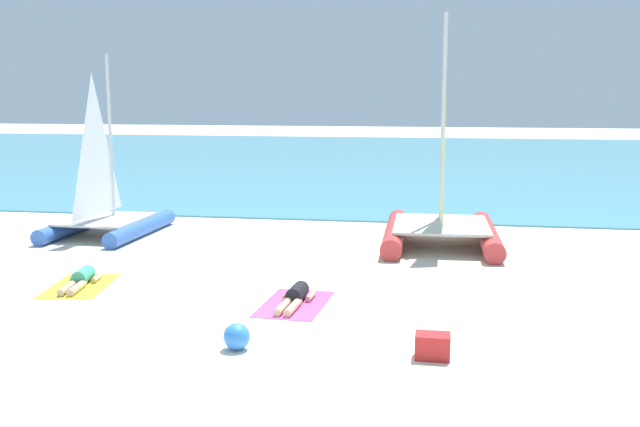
% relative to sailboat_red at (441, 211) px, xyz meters
% --- Properties ---
extents(ground_plane, '(120.00, 120.00, 0.00)m').
position_rel_sailboat_red_xyz_m(ground_plane, '(-2.57, 2.35, -0.85)').
color(ground_plane, beige).
extents(ocean_water, '(120.00, 40.00, 0.05)m').
position_rel_sailboat_red_xyz_m(ocean_water, '(-2.57, 22.93, -0.83)').
color(ocean_water, '#4C9EB7').
rests_on(ocean_water, ground).
extents(sailboat_red, '(2.92, 4.46, 5.73)m').
position_rel_sailboat_red_xyz_m(sailboat_red, '(0.00, 0.00, 0.00)').
color(sailboat_red, '#CC3838').
rests_on(sailboat_red, ground).
extents(sailboat_blue, '(2.43, 3.71, 4.77)m').
position_rel_sailboat_red_xyz_m(sailboat_blue, '(-8.82, -0.20, -0.14)').
color(sailboat_blue, blue).
rests_on(sailboat_blue, ground).
extents(towel_left, '(1.37, 2.04, 0.01)m').
position_rel_sailboat_red_xyz_m(towel_left, '(-6.99, -5.19, -0.85)').
color(towel_left, yellow).
rests_on(towel_left, ground).
extents(sunbather_left, '(0.64, 1.57, 0.30)m').
position_rel_sailboat_red_xyz_m(sunbather_left, '(-7.00, -5.13, -0.72)').
color(sunbather_left, '#3FB28C').
rests_on(sunbather_left, towel_left).
extents(towel_right, '(1.20, 1.96, 0.01)m').
position_rel_sailboat_red_xyz_m(towel_right, '(-2.55, -5.74, -0.85)').
color(towel_right, '#D84C99').
rests_on(towel_right, ground).
extents(sunbather_right, '(0.56, 1.57, 0.30)m').
position_rel_sailboat_red_xyz_m(sunbather_right, '(-2.55, -5.67, -0.72)').
color(sunbather_right, black).
rests_on(sunbather_right, towel_right).
extents(beach_ball, '(0.40, 0.40, 0.40)m').
position_rel_sailboat_red_xyz_m(beach_ball, '(-2.92, -8.21, -0.65)').
color(beach_ball, '#337FE5').
rests_on(beach_ball, ground).
extents(cooler_box, '(0.50, 0.36, 0.36)m').
position_rel_sailboat_red_xyz_m(cooler_box, '(-0.04, -8.08, -0.67)').
color(cooler_box, red).
rests_on(cooler_box, ground).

